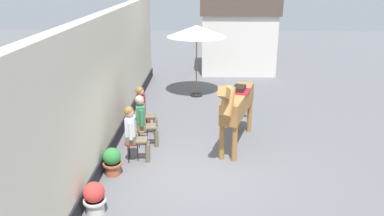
# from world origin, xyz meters

# --- Properties ---
(ground_plane) EXTENTS (40.00, 40.00, 0.00)m
(ground_plane) POSITION_xyz_m (0.00, 3.00, 0.00)
(ground_plane) COLOR slate
(pub_facade_wall) EXTENTS (0.34, 14.00, 3.40)m
(pub_facade_wall) POSITION_xyz_m (-2.55, 1.50, 1.54)
(pub_facade_wall) COLOR beige
(pub_facade_wall) RESTS_ON ground_plane
(distant_cottage) EXTENTS (3.40, 2.60, 3.50)m
(distant_cottage) POSITION_xyz_m (1.40, 9.60, 1.80)
(distant_cottage) COLOR silver
(distant_cottage) RESTS_ON ground_plane
(seated_visitor_near) EXTENTS (0.61, 0.49, 1.39)m
(seated_visitor_near) POSITION_xyz_m (-1.75, 0.29, 0.78)
(seated_visitor_near) COLOR red
(seated_visitor_near) RESTS_ON ground_plane
(seated_visitor_middle) EXTENTS (0.61, 0.49, 1.39)m
(seated_visitor_middle) POSITION_xyz_m (-1.65, 1.16, 0.78)
(seated_visitor_middle) COLOR gold
(seated_visitor_middle) RESTS_ON ground_plane
(seated_visitor_far) EXTENTS (0.61, 0.49, 1.39)m
(seated_visitor_far) POSITION_xyz_m (-1.76, 1.95, 0.78)
(seated_visitor_far) COLOR black
(seated_visitor_far) RESTS_ON ground_plane
(saddled_horse_center) EXTENTS (1.12, 2.91, 2.06)m
(saddled_horse_center) POSITION_xyz_m (0.73, 1.23, 1.16)
(saddled_horse_center) COLOR #9E6B38
(saddled_horse_center) RESTS_ON ground_plane
(flower_planter_near) EXTENTS (0.43, 0.43, 0.64)m
(flower_planter_near) POSITION_xyz_m (-2.13, -1.90, 0.33)
(flower_planter_near) COLOR beige
(flower_planter_near) RESTS_ON ground_plane
(flower_planter_middle) EXTENTS (0.43, 0.43, 0.64)m
(flower_planter_middle) POSITION_xyz_m (-2.13, -0.39, 0.33)
(flower_planter_middle) COLOR #A85638
(flower_planter_middle) RESTS_ON ground_plane
(cafe_parasol) EXTENTS (2.10, 2.10, 2.58)m
(cafe_parasol) POSITION_xyz_m (-0.38, 5.64, 2.36)
(cafe_parasol) COLOR black
(cafe_parasol) RESTS_ON ground_plane
(spare_stool_white) EXTENTS (0.32, 0.32, 0.46)m
(spare_stool_white) POSITION_xyz_m (1.15, 3.34, 0.40)
(spare_stool_white) COLOR white
(spare_stool_white) RESTS_ON ground_plane
(satchel_bag) EXTENTS (0.27, 0.29, 0.20)m
(satchel_bag) POSITION_xyz_m (-1.81, 2.62, 0.10)
(satchel_bag) COLOR maroon
(satchel_bag) RESTS_ON ground_plane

